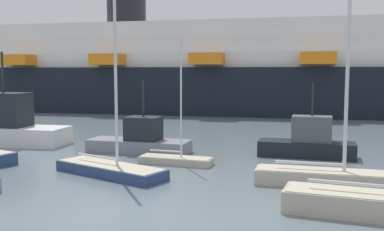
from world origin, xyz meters
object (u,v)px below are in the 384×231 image
at_px(sailboat_4, 377,201).
at_px(cruise_ship, 264,71).
at_px(sailboat_5, 176,159).
at_px(fishing_boat_2, 308,142).
at_px(sailboat_2, 331,175).
at_px(sailboat_0, 110,167).
at_px(fishing_boat_3, 140,141).
at_px(fishing_boat_0, 8,126).

xyz_separation_m(sailboat_4, cruise_ship, (-10.32, 42.33, 4.85)).
relative_size(sailboat_5, fishing_boat_2, 1.19).
relative_size(sailboat_2, sailboat_5, 1.39).
relative_size(sailboat_2, cruise_ship, 0.09).
xyz_separation_m(sailboat_0, sailboat_2, (11.25, 1.05, 0.10)).
distance_m(sailboat_5, cruise_ship, 35.79).
relative_size(fishing_boat_2, fishing_boat_3, 0.87).
relative_size(sailboat_0, sailboat_2, 0.94).
xyz_separation_m(sailboat_4, fishing_boat_0, (-25.06, 10.13, 0.77)).
distance_m(fishing_boat_3, cruise_ship, 33.07).
bearing_deg(cruise_ship, sailboat_4, -80.32).
height_order(sailboat_0, fishing_boat_2, sailboat_0).
distance_m(sailboat_0, fishing_boat_2, 12.91).
xyz_separation_m(sailboat_0, sailboat_4, (12.89, -3.21, 0.19)).
relative_size(fishing_boat_0, fishing_boat_3, 1.30).
distance_m(fishing_boat_0, fishing_boat_3, 11.04).
bearing_deg(sailboat_2, cruise_ship, 100.62).
xyz_separation_m(fishing_boat_2, fishing_boat_3, (-10.97, -1.78, -0.13)).
bearing_deg(fishing_boat_2, sailboat_2, -79.39).
height_order(sailboat_0, sailboat_5, sailboat_0).
bearing_deg(sailboat_5, fishing_boat_2, 33.48).
bearing_deg(sailboat_5, cruise_ship, 91.06).
distance_m(sailboat_2, fishing_boat_3, 13.58).
xyz_separation_m(sailboat_2, cruise_ship, (-8.68, 38.07, 4.94)).
relative_size(fishing_boat_3, cruise_ship, 0.06).
height_order(sailboat_4, cruise_ship, cruise_ship).
bearing_deg(cruise_ship, fishing_boat_3, -100.53).
height_order(sailboat_0, fishing_boat_0, sailboat_0).
xyz_separation_m(sailboat_4, fishing_boat_2, (-3.07, 11.58, 0.33)).
relative_size(sailboat_0, fishing_boat_3, 1.37).
xyz_separation_m(sailboat_2, sailboat_4, (1.64, -4.27, 0.09)).
distance_m(sailboat_2, sailboat_4, 4.57).
distance_m(sailboat_5, fishing_boat_2, 8.79).
height_order(fishing_boat_2, cruise_ship, cruise_ship).
height_order(sailboat_5, fishing_boat_2, sailboat_5).
bearing_deg(sailboat_2, fishing_boat_2, 98.82).
height_order(sailboat_4, fishing_boat_3, sailboat_4).
xyz_separation_m(sailboat_0, fishing_boat_0, (-12.17, 6.92, 0.96)).
relative_size(sailboat_4, fishing_boat_0, 1.40).
xyz_separation_m(sailboat_0, fishing_boat_3, (-1.15, 6.59, 0.39)).
height_order(sailboat_4, sailboat_5, sailboat_4).
height_order(sailboat_4, fishing_boat_2, sailboat_4).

